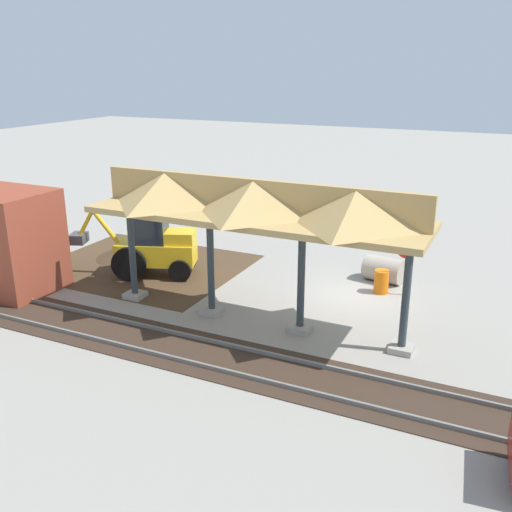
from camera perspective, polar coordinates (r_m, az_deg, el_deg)
ground_plane at (r=21.91m, az=9.72°, el=-3.95°), size 120.00×120.00×0.00m
dirt_work_zone at (r=25.25m, az=-11.17°, el=-0.96°), size 8.40×7.00×0.01m
platform_canopy at (r=18.14m, az=-0.17°, el=5.38°), size 11.12×3.20×4.90m
rail_tracks at (r=16.42m, az=3.38°, el=-11.69°), size 60.00×2.58×0.15m
stop_sign at (r=21.86m, az=14.81°, el=0.11°), size 0.70×0.34×2.23m
backhoe at (r=23.69m, az=-10.31°, el=1.02°), size 5.14×2.96×2.82m
dirt_mound at (r=26.46m, az=-12.41°, el=-0.14°), size 6.21×6.21×1.41m
concrete_pipe at (r=23.42m, az=12.65°, el=-1.31°), size 1.67×1.27×1.02m
traffic_barrel at (r=22.26m, az=12.43°, el=-2.51°), size 0.56×0.56×0.90m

